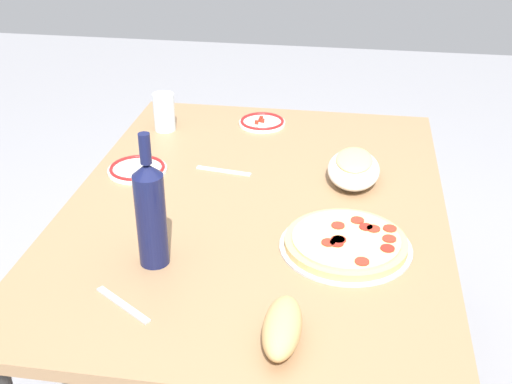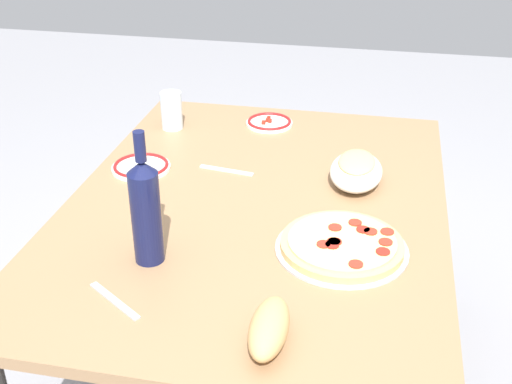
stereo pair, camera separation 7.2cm
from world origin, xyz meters
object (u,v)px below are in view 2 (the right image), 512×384
(side_plate_far, at_px, (269,122))
(pepperoni_pizza, at_px, (342,245))
(bread_loaf, at_px, (269,328))
(wine_bottle, at_px, (146,210))
(side_plate_near, at_px, (141,167))
(dining_table, at_px, (256,233))
(water_glass, at_px, (172,111))
(baked_pasta_dish, at_px, (356,169))

(side_plate_far, bearing_deg, pepperoni_pizza, -156.71)
(pepperoni_pizza, bearing_deg, bread_loaf, 162.45)
(wine_bottle, xyz_separation_m, side_plate_near, (0.45, 0.19, -0.13))
(dining_table, height_order, side_plate_far, side_plate_far)
(side_plate_near, distance_m, bread_loaf, 0.85)
(pepperoni_pizza, bearing_deg, wine_bottle, 106.37)
(dining_table, xyz_separation_m, bread_loaf, (-0.55, -0.14, 0.14))
(pepperoni_pizza, height_order, water_glass, water_glass)
(baked_pasta_dish, bearing_deg, dining_table, 123.41)
(dining_table, height_order, baked_pasta_dish, baked_pasta_dish)
(pepperoni_pizza, xyz_separation_m, side_plate_near, (0.32, 0.63, -0.01))
(bread_loaf, bearing_deg, pepperoni_pizza, -17.55)
(side_plate_near, bearing_deg, baked_pasta_dish, -85.92)
(pepperoni_pizza, xyz_separation_m, side_plate_far, (0.73, 0.32, -0.01))
(water_glass, xyz_separation_m, bread_loaf, (-1.00, -0.52, -0.03))
(dining_table, height_order, pepperoni_pizza, pepperoni_pizza)
(water_glass, bearing_deg, pepperoni_pizza, -135.13)
(baked_pasta_dish, distance_m, side_plate_near, 0.64)
(dining_table, bearing_deg, bread_loaf, -165.80)
(dining_table, relative_size, wine_bottle, 4.24)
(dining_table, xyz_separation_m, water_glass, (0.45, 0.38, 0.16))
(pepperoni_pizza, xyz_separation_m, wine_bottle, (-0.13, 0.44, 0.12))
(dining_table, bearing_deg, pepperoni_pizza, -127.36)
(water_glass, distance_m, side_plate_near, 0.33)
(pepperoni_pizza, xyz_separation_m, bread_loaf, (-0.36, 0.11, 0.02))
(baked_pasta_dish, bearing_deg, wine_bottle, 137.65)
(dining_table, height_order, bread_loaf, bread_loaf)
(wine_bottle, xyz_separation_m, bread_loaf, (-0.23, -0.33, -0.10))
(baked_pasta_dish, xyz_separation_m, bread_loaf, (-0.72, 0.12, -0.01))
(baked_pasta_dish, xyz_separation_m, side_plate_near, (-0.05, 0.64, -0.03))
(water_glass, relative_size, bread_loaf, 0.69)
(pepperoni_pizza, xyz_separation_m, water_glass, (0.64, 0.64, 0.05))
(pepperoni_pizza, bearing_deg, side_plate_near, 63.26)
(wine_bottle, height_order, side_plate_near, wine_bottle)
(baked_pasta_dish, bearing_deg, pepperoni_pizza, 178.86)
(dining_table, bearing_deg, baked_pasta_dish, -56.59)
(wine_bottle, bearing_deg, side_plate_far, -8.35)
(baked_pasta_dish, xyz_separation_m, wine_bottle, (-0.49, 0.45, 0.09))
(dining_table, relative_size, bread_loaf, 7.56)
(side_plate_far, xyz_separation_m, bread_loaf, (-1.09, -0.20, 0.03))
(dining_table, distance_m, water_glass, 0.61)
(side_plate_far, distance_m, bread_loaf, 1.11)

